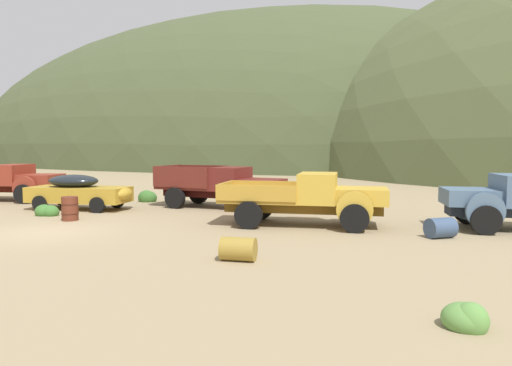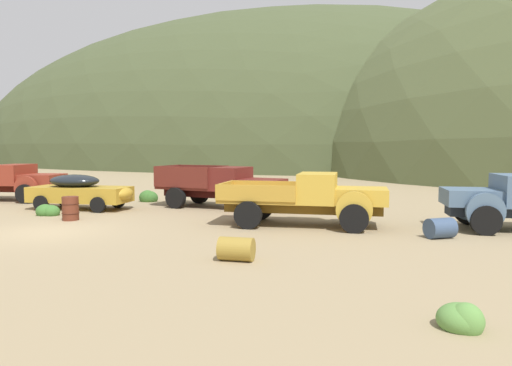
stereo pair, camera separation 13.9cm
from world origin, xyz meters
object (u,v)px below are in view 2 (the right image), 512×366
car_mustard (83,191)px  truck_faded_yellow (315,198)px  oil_drum_by_truck (440,228)px  oil_drum_tipped (236,249)px  oil_drum_foreground (70,208)px  truck_rust_red (14,182)px  truck_oxblood (228,186)px

car_mustard → truck_faded_yellow: size_ratio=0.81×
oil_drum_by_truck → oil_drum_tipped: 6.82m
oil_drum_tipped → oil_drum_foreground: 9.23m
car_mustard → truck_rust_red: bearing=157.0°
oil_drum_tipped → car_mustard: bearing=150.8°
car_mustard → oil_drum_tipped: 12.03m
truck_rust_red → oil_drum_foreground: bearing=-43.2°
oil_drum_by_truck → oil_drum_foreground: 13.32m
car_mustard → truck_oxblood: 6.52m
oil_drum_tipped → oil_drum_foreground: (-8.64, 3.25, 0.16)m
truck_rust_red → truck_oxblood: truck_oxblood is taller
truck_faded_yellow → oil_drum_by_truck: 4.27m
truck_faded_yellow → truck_rust_red: bearing=164.3°
truck_rust_red → oil_drum_by_truck: (20.88, -2.01, -0.68)m
oil_drum_by_truck → truck_faded_yellow: bearing=171.5°
car_mustard → truck_oxblood: size_ratio=0.82×
truck_rust_red → oil_drum_by_truck: 20.99m
oil_drum_tipped → oil_drum_foreground: oil_drum_foreground is taller
oil_drum_tipped → oil_drum_foreground: bearing=159.4°
truck_faded_yellow → oil_drum_tipped: size_ratio=6.44×
oil_drum_tipped → truck_faded_yellow: bearing=86.2°
truck_oxblood → car_mustard: bearing=-151.9°
car_mustard → oil_drum_foreground: size_ratio=5.39×
truck_faded_yellow → oil_drum_foreground: bearing=-175.8°
oil_drum_by_truck → truck_rust_red: bearing=174.5°
car_mustard → truck_faded_yellow: (10.86, -0.16, 0.18)m
truck_faded_yellow → truck_oxblood: bearing=137.4°
car_mustard → truck_faded_yellow: truck_faded_yellow is taller
truck_oxblood → oil_drum_by_truck: 9.97m
truck_rust_red → oil_drum_tipped: 17.81m
truck_rust_red → oil_drum_tipped: bearing=-40.1°
truck_rust_red → truck_oxblood: size_ratio=1.04×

